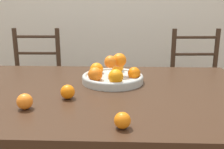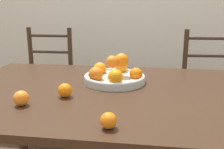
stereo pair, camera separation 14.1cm
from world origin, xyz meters
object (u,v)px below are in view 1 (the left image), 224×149
(orange_loose_0, at_px, (122,120))
(orange_loose_2, at_px, (68,92))
(chair_left, at_px, (35,89))
(chair_right, at_px, (197,91))
(fruit_bowl, at_px, (112,75))
(orange_loose_1, at_px, (25,101))

(orange_loose_0, distance_m, orange_loose_2, 0.40)
(chair_left, bearing_deg, orange_loose_2, -63.91)
(orange_loose_0, xyz_separation_m, chair_right, (0.65, 1.28, -0.30))
(fruit_bowl, distance_m, chair_left, 1.03)
(fruit_bowl, relative_size, orange_loose_1, 5.14)
(fruit_bowl, bearing_deg, orange_loose_0, -84.45)
(fruit_bowl, height_order, chair_left, chair_left)
(chair_left, height_order, chair_right, same)
(orange_loose_1, xyz_separation_m, chair_right, (1.07, 1.11, -0.31))
(chair_left, xyz_separation_m, chair_right, (1.41, -0.00, 0.00))
(orange_loose_1, bearing_deg, orange_loose_0, -21.83)
(orange_loose_0, relative_size, orange_loose_1, 0.89)
(orange_loose_0, bearing_deg, chair_right, 63.16)
(orange_loose_0, distance_m, chair_left, 1.52)
(orange_loose_2, xyz_separation_m, chair_right, (0.91, 0.97, -0.31))
(orange_loose_2, distance_m, chair_right, 1.36)
(orange_loose_2, height_order, chair_right, chair_right)
(orange_loose_0, xyz_separation_m, chair_left, (-0.76, 1.28, -0.30))
(fruit_bowl, xyz_separation_m, chair_left, (-0.70, 0.68, -0.32))
(orange_loose_2, bearing_deg, chair_left, 117.17)
(fruit_bowl, distance_m, chair_right, 1.03)
(fruit_bowl, height_order, orange_loose_1, fruit_bowl)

